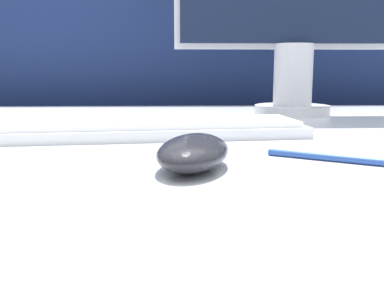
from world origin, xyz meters
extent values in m
cube|color=navy|center=(0.00, 0.66, 0.58)|extent=(5.00, 0.03, 1.17)
ellipsoid|color=#232328|center=(-0.05, -0.22, 0.78)|extent=(0.10, 0.14, 0.04)
cube|color=silver|center=(-0.10, 0.00, 0.77)|extent=(0.46, 0.17, 0.02)
cube|color=white|center=(-0.10, 0.00, 0.78)|extent=(0.43, 0.15, 0.01)
cylinder|color=silver|center=(0.19, 0.30, 0.77)|extent=(0.16, 0.16, 0.02)
cylinder|color=silver|center=(0.19, 0.30, 0.85)|extent=(0.08, 0.08, 0.13)
cylinder|color=#284C9E|center=(0.11, -0.19, 0.76)|extent=(0.13, 0.08, 0.01)
camera|label=1|loc=(-0.07, -0.67, 0.86)|focal=42.00mm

